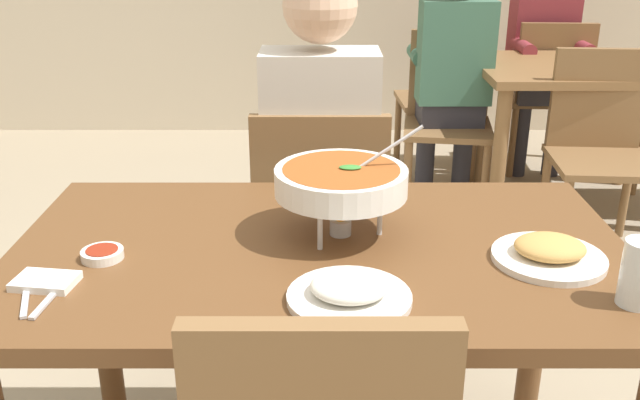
# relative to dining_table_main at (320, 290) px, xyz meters

# --- Properties ---
(dining_table_main) EXTENTS (1.37, 0.81, 0.76)m
(dining_table_main) POSITION_rel_dining_table_main_xyz_m (0.00, 0.00, 0.00)
(dining_table_main) COLOR brown
(dining_table_main) RESTS_ON ground_plane
(chair_diner_main) EXTENTS (0.44, 0.44, 0.90)m
(chair_diner_main) POSITION_rel_dining_table_main_xyz_m (-0.00, 0.69, -0.14)
(chair_diner_main) COLOR brown
(chair_diner_main) RESTS_ON ground_plane
(diner_main) EXTENTS (0.40, 0.45, 1.31)m
(diner_main) POSITION_rel_dining_table_main_xyz_m (0.00, 0.72, 0.10)
(diner_main) COLOR #2D2D38
(diner_main) RESTS_ON ground_plane
(curry_bowl) EXTENTS (0.33, 0.30, 0.26)m
(curry_bowl) POSITION_rel_dining_table_main_xyz_m (0.05, 0.06, 0.24)
(curry_bowl) COLOR silver
(curry_bowl) RESTS_ON dining_table_main
(rice_plate) EXTENTS (0.24, 0.24, 0.06)m
(rice_plate) POSITION_rel_dining_table_main_xyz_m (0.06, -0.24, 0.13)
(rice_plate) COLOR white
(rice_plate) RESTS_ON dining_table_main
(appetizer_plate) EXTENTS (0.24, 0.24, 0.06)m
(appetizer_plate) POSITION_rel_dining_table_main_xyz_m (0.49, -0.07, 0.13)
(appetizer_plate) COLOR white
(appetizer_plate) RESTS_ON dining_table_main
(sauce_dish) EXTENTS (0.09, 0.09, 0.02)m
(sauce_dish) POSITION_rel_dining_table_main_xyz_m (-0.47, -0.06, 0.12)
(sauce_dish) COLOR white
(sauce_dish) RESTS_ON dining_table_main
(napkin_folded) EXTENTS (0.13, 0.10, 0.02)m
(napkin_folded) POSITION_rel_dining_table_main_xyz_m (-0.55, -0.18, 0.12)
(napkin_folded) COLOR white
(napkin_folded) RESTS_ON dining_table_main
(fork_utensil) EXTENTS (0.06, 0.17, 0.01)m
(fork_utensil) POSITION_rel_dining_table_main_xyz_m (-0.57, -0.23, 0.11)
(fork_utensil) COLOR silver
(fork_utensil) RESTS_ON dining_table_main
(spoon_utensil) EXTENTS (0.03, 0.17, 0.01)m
(spoon_utensil) POSITION_rel_dining_table_main_xyz_m (-0.52, -0.23, 0.11)
(spoon_utensil) COLOR silver
(spoon_utensil) RESTS_ON dining_table_main
(drink_glass) EXTENTS (0.07, 0.07, 0.13)m
(drink_glass) POSITION_rel_dining_table_main_xyz_m (0.60, -0.25, 0.17)
(drink_glass) COLOR silver
(drink_glass) RESTS_ON dining_table_main
(dining_table_far) EXTENTS (1.00, 0.80, 0.76)m
(dining_table_far) POSITION_rel_dining_table_main_xyz_m (1.29, 2.08, -0.02)
(dining_table_far) COLOR brown
(dining_table_far) RESTS_ON ground_plane
(chair_bg_left) EXTENTS (0.46, 0.46, 0.90)m
(chair_bg_left) POSITION_rel_dining_table_main_xyz_m (1.32, 2.62, -0.14)
(chair_bg_left) COLOR brown
(chair_bg_left) RESTS_ON ground_plane
(chair_bg_middle) EXTENTS (0.50, 0.50, 0.90)m
(chair_bg_middle) POSITION_rel_dining_table_main_xyz_m (0.66, 2.14, -0.14)
(chair_bg_middle) COLOR brown
(chair_bg_middle) RESTS_ON ground_plane
(chair_bg_right) EXTENTS (0.47, 0.47, 0.90)m
(chair_bg_right) POSITION_rel_dining_table_main_xyz_m (1.25, 1.61, -0.14)
(chair_bg_right) COLOR brown
(chair_bg_right) RESTS_ON ground_plane
(chair_bg_window) EXTENTS (0.46, 0.46, 0.90)m
(chair_bg_window) POSITION_rel_dining_table_main_xyz_m (0.78, 2.65, -0.14)
(chair_bg_window) COLOR brown
(chair_bg_window) RESTS_ON ground_plane
(patron_bg_left) EXTENTS (0.40, 0.45, 1.31)m
(patron_bg_left) POSITION_rel_dining_table_main_xyz_m (1.28, 2.65, 0.10)
(patron_bg_left) COLOR #2D2D38
(patron_bg_left) RESTS_ON ground_plane
(patron_bg_middle) EXTENTS (0.40, 0.45, 1.31)m
(patron_bg_middle) POSITION_rel_dining_table_main_xyz_m (0.67, 2.11, 0.10)
(patron_bg_middle) COLOR #2D2D38
(patron_bg_middle) RESTS_ON ground_plane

